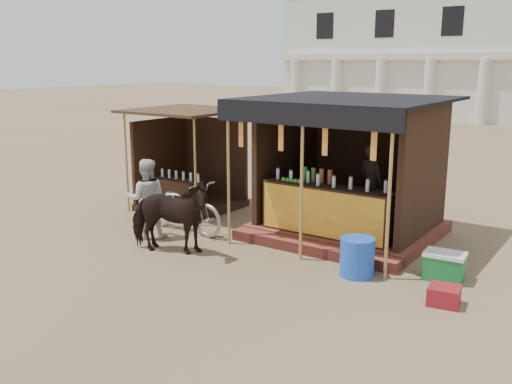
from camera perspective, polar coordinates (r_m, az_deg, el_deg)
name	(u,v)px	position (r m, az deg, el deg)	size (l,w,h in m)	color
ground	(201,274)	(9.65, -5.49, -8.15)	(120.00, 120.00, 0.00)	#846B4C
main_stall	(348,186)	(11.55, 9.19, 0.60)	(3.60, 3.61, 2.78)	#983E32
secondary_stall	(187,172)	(13.78, -6.95, 1.95)	(2.40, 2.40, 2.38)	#352013
cow	(169,217)	(10.52, -8.68, -2.50)	(0.74, 1.63, 1.38)	black
motorbike	(183,206)	(11.86, -7.27, -1.40)	(0.72, 2.06, 1.08)	#A0A2A9
bystander	(147,199)	(11.51, -10.89, -0.66)	(0.78, 0.61, 1.60)	silver
blue_barrel	(357,257)	(9.58, 10.08, -6.41)	(0.57, 0.57, 0.65)	blue
red_crate	(444,296)	(8.86, 18.28, -9.81)	(0.44, 0.40, 0.27)	maroon
cooler	(444,266)	(9.78, 18.31, -7.03)	(0.68, 0.50, 0.46)	#186E2E
background_building	(502,52)	(37.61, 23.37, 12.77)	(26.00, 7.45, 8.18)	silver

